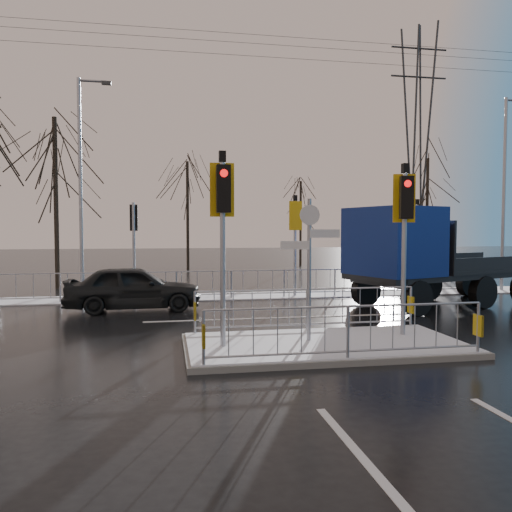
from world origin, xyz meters
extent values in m
plane|color=black|center=(0.00, 0.00, 0.00)|extent=(120.00, 120.00, 0.00)
cube|color=silver|center=(0.00, 8.60, 0.02)|extent=(30.00, 2.00, 0.04)
cube|color=silver|center=(-1.20, -5.50, 0.00)|extent=(0.12, 4.00, 0.01)
cube|color=silver|center=(0.00, 3.80, 0.00)|extent=(8.00, 0.15, 0.01)
cube|color=slate|center=(0.00, 0.00, 0.06)|extent=(6.00, 3.00, 0.12)
cube|color=silver|center=(0.00, 0.00, 0.14)|extent=(5.85, 2.85, 0.03)
cube|color=gold|center=(-2.70, -1.38, 0.67)|extent=(0.05, 0.28, 0.42)
cube|color=gold|center=(2.70, -1.38, 0.67)|extent=(0.05, 0.28, 0.42)
cube|color=gold|center=(-2.70, 1.38, 0.67)|extent=(0.05, 0.28, 0.42)
cube|color=gold|center=(2.70, 1.38, 0.67)|extent=(0.05, 0.28, 0.42)
cylinder|color=#9498A1|center=(-2.20, 0.00, 2.02)|extent=(0.11, 0.11, 3.80)
cube|color=black|center=(-2.20, -0.18, 3.37)|extent=(0.28, 0.22, 0.95)
cylinder|color=red|center=(-2.20, -0.29, 3.67)|extent=(0.16, 0.04, 0.16)
cube|color=#E8B20D|center=(-2.20, 0.07, 3.37)|extent=(0.50, 0.03, 1.10)
cube|color=black|center=(-2.20, 0.00, 4.04)|extent=(0.14, 0.14, 0.22)
cylinder|color=#9498A1|center=(2.00, 0.40, 1.97)|extent=(0.11, 0.11, 3.70)
cube|color=black|center=(1.95, 0.23, 3.27)|extent=(0.33, 0.28, 0.95)
cylinder|color=red|center=(1.93, 0.12, 3.57)|extent=(0.16, 0.08, 0.16)
cube|color=#E8B20D|center=(2.02, 0.47, 3.27)|extent=(0.49, 0.16, 1.10)
cube|color=black|center=(2.00, 0.40, 3.94)|extent=(0.14, 0.14, 0.22)
cylinder|color=#9498A1|center=(-0.30, 0.20, 1.67)|extent=(0.09, 0.09, 3.10)
cube|color=silver|center=(0.05, 0.20, 2.47)|extent=(0.70, 0.14, 0.18)
cube|color=silver|center=(-0.62, 0.20, 2.22)|extent=(0.62, 0.15, 0.18)
cylinder|color=silver|center=(-0.30, 0.17, 2.87)|extent=(0.44, 0.03, 0.44)
cylinder|color=#9498A1|center=(-4.50, 8.30, 1.79)|extent=(0.11, 0.11, 3.50)
cube|color=black|center=(-4.50, 8.48, 2.99)|extent=(0.28, 0.22, 0.95)
cylinder|color=red|center=(-4.50, 8.59, 3.29)|extent=(0.16, 0.04, 0.16)
cylinder|color=#9498A1|center=(1.50, 8.30, 1.84)|extent=(0.11, 0.11, 3.60)
cube|color=black|center=(1.50, 8.48, 3.09)|extent=(0.28, 0.22, 0.95)
cylinder|color=red|center=(1.50, 8.59, 3.39)|extent=(0.16, 0.04, 0.16)
cube|color=#E8B20D|center=(1.50, 8.23, 3.09)|extent=(0.50, 0.03, 1.10)
cube|color=black|center=(1.50, 8.30, 3.76)|extent=(0.14, 0.14, 0.22)
cylinder|color=#9498A1|center=(6.50, 8.30, 1.79)|extent=(0.11, 0.11, 3.50)
cube|color=black|center=(6.45, 8.47, 2.99)|extent=(0.33, 0.28, 0.95)
cylinder|color=red|center=(6.43, 8.58, 3.29)|extent=(0.16, 0.08, 0.16)
cube|color=black|center=(6.50, 8.30, 3.66)|extent=(0.14, 0.14, 0.22)
imported|color=black|center=(-4.37, 5.95, 0.72)|extent=(4.28, 1.87, 1.44)
cylinder|color=black|center=(3.95, 3.42, 0.53)|extent=(1.11, 0.64, 1.06)
cylinder|color=black|center=(3.24, 5.53, 0.53)|extent=(1.11, 0.64, 1.06)
cylinder|color=black|center=(6.77, 4.37, 0.53)|extent=(1.11, 0.64, 1.06)
cylinder|color=black|center=(6.06, 6.48, 0.53)|extent=(1.11, 0.64, 1.06)
cylinder|color=black|center=(8.08, 7.16, 0.53)|extent=(1.11, 0.64, 1.06)
cube|color=black|center=(6.02, 5.29, 1.04)|extent=(7.43, 4.55, 0.17)
cube|color=navy|center=(3.70, 4.51, 2.19)|extent=(2.83, 3.10, 2.13)
cube|color=black|center=(4.68, 4.84, 2.62)|extent=(0.72, 2.03, 1.17)
cube|color=#2D3033|center=(3.09, 4.31, 1.01)|extent=(0.90, 2.36, 0.37)
cube|color=black|center=(7.12, 5.66, 1.19)|extent=(5.25, 3.91, 0.13)
cube|color=black|center=(4.96, 4.93, 2.04)|extent=(0.89, 2.45, 1.59)
cylinder|color=black|center=(-8.00, 12.50, 3.68)|extent=(0.20, 0.20, 7.36)
cylinder|color=black|center=(-2.00, 22.00, 3.45)|extent=(0.19, 0.19, 6.90)
cylinder|color=black|center=(6.00, 24.00, 2.99)|extent=(0.16, 0.16, 5.98)
cylinder|color=black|center=(14.00, 21.00, 3.68)|extent=(0.20, 0.20, 7.36)
cylinder|color=#9498A1|center=(10.50, 8.50, 4.00)|extent=(0.14, 0.14, 8.00)
cylinder|color=#9498A1|center=(-6.50, 9.50, 4.10)|extent=(0.14, 0.14, 8.20)
cylinder|color=#9498A1|center=(-6.00, 9.50, 8.10)|extent=(1.00, 0.10, 0.10)
cube|color=#2D3033|center=(-5.50, 9.50, 8.05)|extent=(0.35, 0.18, 0.12)
cylinder|color=#2D3033|center=(18.60, 30.60, 10.00)|extent=(1.18, 1.18, 19.97)
cylinder|color=#2D3033|center=(17.40, 30.60, 10.00)|extent=(1.18, 1.18, 19.97)
cylinder|color=#2D3033|center=(18.60, 29.40, 10.00)|extent=(1.18, 1.18, 19.97)
cylinder|color=#2D3033|center=(17.40, 29.40, 10.00)|extent=(1.18, 1.18, 19.97)
cylinder|color=#2D3033|center=(18.00, 30.00, 15.60)|extent=(5.00, 0.16, 0.16)
cylinder|color=#2D3033|center=(18.00, 30.00, 18.00)|extent=(5.00, 0.16, 0.16)
cylinder|color=#2D3033|center=(0.00, 30.00, 16.50)|extent=(70.00, 0.03, 0.03)
cylinder|color=#2D3033|center=(0.00, 30.00, 17.50)|extent=(70.00, 0.03, 0.03)
cylinder|color=#2D3033|center=(0.00, 30.00, 18.20)|extent=(70.00, 0.03, 0.03)
camera|label=1|loc=(-3.33, -10.18, 2.55)|focal=35.00mm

